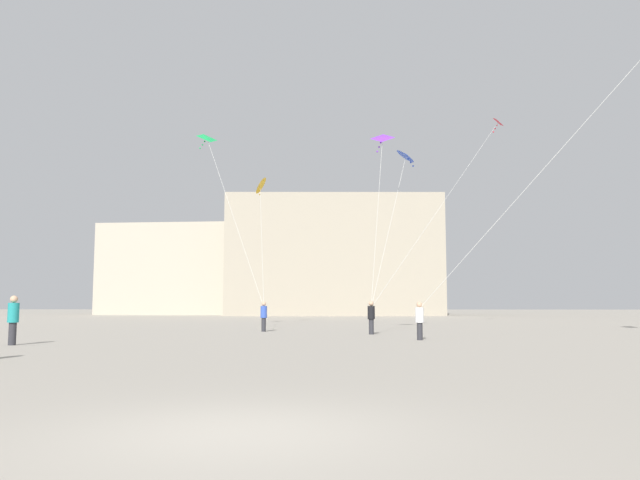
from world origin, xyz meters
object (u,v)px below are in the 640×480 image
(person_in_black, at_px, (371,316))
(kite_cobalt_diamond, at_px, (406,156))
(building_left_hall, at_px, (206,271))
(person_in_blue, at_px, (264,315))
(kite_violet_delta, at_px, (382,143))
(kite_crimson_delta, at_px, (494,128))
(building_centre_hall, at_px, (333,258))
(kite_amber_diamond, at_px, (260,186))
(person_in_white, at_px, (420,319))
(person_in_teal, at_px, (13,318))
(kite_emerald_delta, at_px, (208,142))

(person_in_black, bearing_deg, kite_cobalt_diamond, 86.55)
(person_in_black, relative_size, building_left_hall, 0.06)
(person_in_blue, height_order, kite_violet_delta, kite_violet_delta)
(kite_crimson_delta, xyz_separation_m, kite_cobalt_diamond, (-6.74, -6.74, -3.52))
(kite_cobalt_diamond, bearing_deg, building_centre_hall, 96.90)
(kite_amber_diamond, relative_size, kite_cobalt_diamond, 1.25)
(building_centre_hall, bearing_deg, building_left_hall, 165.31)
(person_in_white, distance_m, building_centre_hall, 56.81)
(kite_cobalt_diamond, bearing_deg, person_in_black, -113.15)
(kite_cobalt_diamond, height_order, building_left_hall, building_left_hall)
(person_in_teal, xyz_separation_m, kite_crimson_delta, (22.28, 20.69, 12.64))
(kite_emerald_delta, bearing_deg, person_in_black, -34.69)
(person_in_teal, relative_size, building_centre_hall, 0.07)
(kite_crimson_delta, distance_m, kite_emerald_delta, 19.67)
(person_in_blue, relative_size, kite_emerald_delta, 0.15)
(kite_violet_delta, bearing_deg, kite_cobalt_diamond, 68.95)
(person_in_black, xyz_separation_m, kite_amber_diamond, (-7.57, 13.67, 9.14))
(person_in_teal, xyz_separation_m, kite_amber_diamond, (5.70, 22.32, 9.04))
(kite_amber_diamond, bearing_deg, person_in_black, -61.03)
(kite_amber_diamond, relative_size, building_centre_hall, 0.42)
(person_in_teal, xyz_separation_m, building_left_hall, (-8.05, 64.85, 5.06))
(person_in_black, xyz_separation_m, kite_emerald_delta, (-9.82, 6.80, 10.61))
(kite_cobalt_diamond, height_order, building_centre_hall, building_centre_hall)
(person_in_blue, distance_m, building_left_hall, 55.89)
(person_in_black, height_order, building_centre_hall, building_centre_hall)
(kite_amber_diamond, bearing_deg, person_in_white, -62.86)
(person_in_teal, distance_m, building_left_hall, 65.54)
(person_in_teal, bearing_deg, person_in_black, 81.52)
(kite_amber_diamond, relative_size, kite_crimson_delta, 0.88)
(kite_amber_diamond, relative_size, kite_emerald_delta, 1.08)
(person_in_black, height_order, person_in_blue, person_in_black)
(kite_cobalt_diamond, xyz_separation_m, building_left_hall, (-23.59, 50.90, -4.07))
(person_in_black, xyz_separation_m, person_in_white, (1.85, -4.70, -0.03))
(kite_violet_delta, bearing_deg, building_centre_hall, 94.52)
(person_in_teal, height_order, kite_cobalt_diamond, kite_cobalt_diamond)
(person_in_teal, bearing_deg, building_centre_hall, 129.04)
(kite_violet_delta, bearing_deg, building_left_hall, 111.76)
(kite_emerald_delta, distance_m, kite_violet_delta, 12.03)
(building_centre_hall, bearing_deg, kite_cobalt_diamond, -83.10)
(kite_amber_diamond, xyz_separation_m, building_centre_hall, (4.25, 37.81, -2.55))
(kite_amber_diamond, distance_m, kite_emerald_delta, 7.38)
(person_in_teal, bearing_deg, kite_cobalt_diamond, 90.35)
(person_in_teal, xyz_separation_m, kite_violet_delta, (13.93, 9.78, 8.86))
(person_in_blue, bearing_deg, kite_emerald_delta, -1.79)
(kite_violet_delta, bearing_deg, kite_amber_diamond, 123.28)
(kite_amber_diamond, distance_m, kite_crimson_delta, 17.04)
(person_in_white, bearing_deg, kite_crimson_delta, 118.38)
(person_in_blue, distance_m, building_centre_hall, 49.19)
(person_in_teal, distance_m, person_in_blue, 13.72)
(kite_emerald_delta, xyz_separation_m, building_left_hall, (-11.50, 49.40, -5.45))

